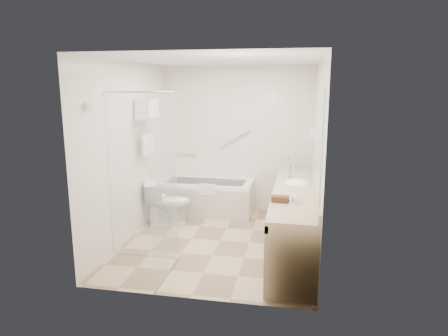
% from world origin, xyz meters
% --- Properties ---
extents(floor, '(3.20, 3.20, 0.00)m').
position_xyz_m(floor, '(0.00, 0.00, 0.00)').
color(floor, tan).
rests_on(floor, ground).
extents(ceiling, '(2.60, 3.20, 0.10)m').
position_xyz_m(ceiling, '(0.00, 0.00, 2.50)').
color(ceiling, silver).
rests_on(ceiling, wall_back).
extents(wall_back, '(2.60, 0.10, 2.50)m').
position_xyz_m(wall_back, '(0.00, 1.60, 1.25)').
color(wall_back, beige).
rests_on(wall_back, ground).
extents(wall_front, '(2.60, 0.10, 2.50)m').
position_xyz_m(wall_front, '(0.00, -1.60, 1.25)').
color(wall_front, beige).
rests_on(wall_front, ground).
extents(wall_left, '(0.10, 3.20, 2.50)m').
position_xyz_m(wall_left, '(-1.30, 0.00, 1.25)').
color(wall_left, beige).
rests_on(wall_left, ground).
extents(wall_right, '(0.10, 3.20, 2.50)m').
position_xyz_m(wall_right, '(1.30, 0.00, 1.25)').
color(wall_right, beige).
rests_on(wall_right, ground).
extents(bathtub, '(1.60, 0.73, 0.59)m').
position_xyz_m(bathtub, '(-0.50, 1.24, 0.28)').
color(bathtub, white).
rests_on(bathtub, floor).
extents(grab_bar_short, '(0.40, 0.03, 0.03)m').
position_xyz_m(grab_bar_short, '(-0.95, 1.56, 0.95)').
color(grab_bar_short, silver).
rests_on(grab_bar_short, wall_back).
extents(grab_bar_long, '(0.53, 0.03, 0.33)m').
position_xyz_m(grab_bar_long, '(-0.05, 1.56, 1.25)').
color(grab_bar_long, silver).
rests_on(grab_bar_long, wall_back).
extents(shower_enclosure, '(0.96, 0.91, 2.11)m').
position_xyz_m(shower_enclosure, '(-0.63, -0.93, 1.07)').
color(shower_enclosure, silver).
rests_on(shower_enclosure, floor).
extents(towel_shelf, '(0.24, 0.55, 0.81)m').
position_xyz_m(towel_shelf, '(-1.17, 0.35, 1.75)').
color(towel_shelf, silver).
rests_on(towel_shelf, wall_left).
extents(vanity_counter, '(0.55, 2.70, 0.95)m').
position_xyz_m(vanity_counter, '(1.02, -0.15, 0.64)').
color(vanity_counter, tan).
rests_on(vanity_counter, floor).
extents(sink, '(0.40, 0.52, 0.14)m').
position_xyz_m(sink, '(1.05, 0.25, 0.82)').
color(sink, white).
rests_on(sink, vanity_counter).
extents(faucet, '(0.03, 0.03, 0.14)m').
position_xyz_m(faucet, '(1.20, 0.25, 0.93)').
color(faucet, silver).
rests_on(faucet, vanity_counter).
extents(mirror, '(0.02, 2.00, 1.20)m').
position_xyz_m(mirror, '(1.29, -0.15, 1.55)').
color(mirror, '#ACB1B9').
rests_on(mirror, wall_right).
extents(hairdryer_unit, '(0.08, 0.10, 0.18)m').
position_xyz_m(hairdryer_unit, '(1.25, 1.05, 1.45)').
color(hairdryer_unit, silver).
rests_on(hairdryer_unit, wall_right).
extents(toilet, '(0.80, 0.59, 0.70)m').
position_xyz_m(toilet, '(-0.95, 0.53, 0.35)').
color(toilet, white).
rests_on(toilet, floor).
extents(amenity_basket, '(0.21, 0.15, 0.07)m').
position_xyz_m(amenity_basket, '(0.87, -0.75, 0.88)').
color(amenity_basket, '#4F2A1C').
rests_on(amenity_basket, vanity_counter).
extents(soap_bottle_a, '(0.08, 0.13, 0.05)m').
position_xyz_m(soap_bottle_a, '(1.05, -0.82, 0.88)').
color(soap_bottle_a, silver).
rests_on(soap_bottle_a, vanity_counter).
extents(soap_bottle_b, '(0.14, 0.15, 0.10)m').
position_xyz_m(soap_bottle_b, '(1.04, -0.69, 0.90)').
color(soap_bottle_b, silver).
rests_on(soap_bottle_b, vanity_counter).
extents(water_bottle_left, '(0.07, 0.07, 0.22)m').
position_xyz_m(water_bottle_left, '(0.91, 0.98, 0.95)').
color(water_bottle_left, silver).
rests_on(water_bottle_left, vanity_counter).
extents(water_bottle_mid, '(0.06, 0.06, 0.21)m').
position_xyz_m(water_bottle_mid, '(0.94, 0.50, 0.95)').
color(water_bottle_mid, silver).
rests_on(water_bottle_mid, vanity_counter).
extents(water_bottle_right, '(0.06, 0.06, 0.18)m').
position_xyz_m(water_bottle_right, '(0.95, 0.48, 0.93)').
color(water_bottle_right, silver).
rests_on(water_bottle_right, vanity_counter).
extents(drinking_glass_near, '(0.10, 0.10, 0.10)m').
position_xyz_m(drinking_glass_near, '(0.97, 0.62, 0.90)').
color(drinking_glass_near, silver).
rests_on(drinking_glass_near, vanity_counter).
extents(drinking_glass_far, '(0.08, 0.08, 0.08)m').
position_xyz_m(drinking_glass_far, '(0.87, 0.27, 0.89)').
color(drinking_glass_far, silver).
rests_on(drinking_glass_far, vanity_counter).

